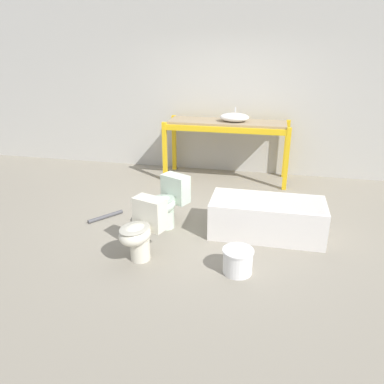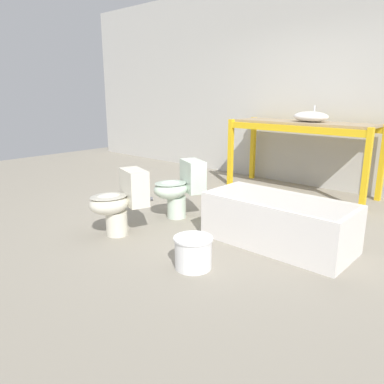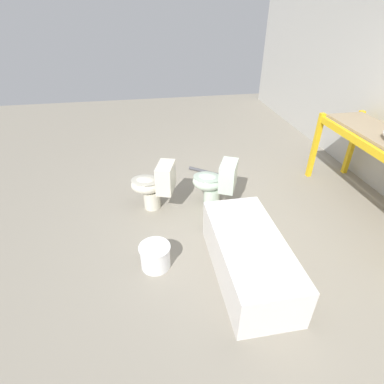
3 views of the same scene
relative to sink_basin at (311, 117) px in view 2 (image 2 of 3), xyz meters
name	(u,v)px [view 2 (image 2 of 3)]	position (x,y,z in m)	size (l,w,h in m)	color
ground_plane	(229,219)	(-0.14, -1.67, -1.11)	(12.00, 12.00, 0.00)	gray
warehouse_wall_rear	(320,81)	(-0.14, 0.53, 0.49)	(10.80, 0.08, 3.20)	beige
shelving_rack	(302,133)	(-0.12, 0.02, -0.23)	(2.13, 0.71, 1.04)	yellow
sink_basin	(311,117)	(0.00, 0.00, 0.00)	(0.50, 0.34, 0.23)	white
bathtub_main	(278,218)	(0.66, -1.97, -0.84)	(1.41, 0.65, 0.47)	white
toilet_near	(180,187)	(-0.63, -2.00, -0.75)	(0.56, 0.67, 0.67)	silver
toilet_far	(120,201)	(-0.70, -2.82, -0.75)	(0.51, 0.66, 0.67)	silver
bucket_white	(193,252)	(0.39, -2.90, -0.97)	(0.33, 0.33, 0.27)	white
loose_pipe	(134,200)	(-1.55, -1.96, -1.09)	(0.36, 0.45, 0.05)	#4C4C51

